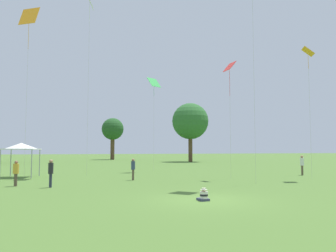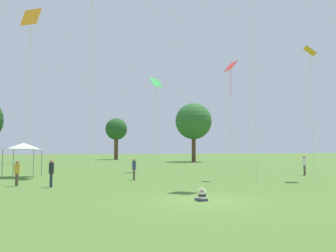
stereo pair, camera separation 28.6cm
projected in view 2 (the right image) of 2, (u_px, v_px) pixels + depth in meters
The scene contains 14 objects.
ground_plane at pixel (203, 200), 14.20m from camera, with size 300.00×300.00×0.00m, color #4C702D.
seated_toddler at pixel (202, 196), 14.05m from camera, with size 0.43×0.53×0.56m.
person_standing_0 at pixel (134, 167), 23.58m from camera, with size 0.40×0.40×1.55m.
person_standing_2 at pixel (304, 163), 27.95m from camera, with size 0.39×0.39×1.70m.
person_standing_3 at pixel (51, 170), 19.14m from camera, with size 0.41×0.41×1.62m.
person_standing_4 at pixel (17, 171), 19.82m from camera, with size 0.41×0.41×1.53m.
canopy_tent at pixel (23, 147), 26.23m from camera, with size 2.96×2.96×2.73m.
kite_0 at pixel (156, 84), 33.58m from camera, with size 1.52×1.34×9.59m.
kite_2 at pixel (310, 55), 24.72m from camera, with size 1.08×1.18×9.96m.
kite_3 at pixel (91, 6), 28.38m from camera, with size 0.82×1.36×15.63m.
kite_4 at pixel (31, 20), 24.70m from camera, with size 1.54×1.29×12.91m.
kite_7 at pixel (231, 70), 25.04m from camera, with size 0.74×1.02×8.93m.
distant_tree_0 at pixel (116, 130), 72.75m from camera, with size 4.84×4.84×9.18m.
distant_tree_2 at pixel (194, 121), 59.71m from camera, with size 6.62×6.62×10.69m.
Camera 2 is at (-5.60, -13.35, 2.20)m, focal length 35.00 mm.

